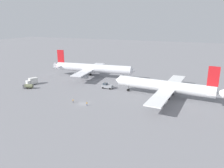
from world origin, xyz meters
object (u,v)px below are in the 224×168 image
object	(u,v)px
gse_catering_truck_tall	(32,81)
ground_crew_ramp_agent_by_cones	(73,101)
gse_fuel_bowser_stubby	(28,86)
pushback_tug	(107,86)
airliner_being_pushed	(165,86)
airliner_at_gate_left	(92,68)
ground_crew_marshaller_foreground	(87,104)

from	to	relation	value
gse_catering_truck_tall	ground_crew_ramp_agent_by_cones	xyz separation A→B (m)	(35.32, -14.93, -0.96)
gse_catering_truck_tall	gse_fuel_bowser_stubby	bearing A→B (deg)	-62.65
pushback_tug	gse_fuel_bowser_stubby	world-z (taller)	pushback_tug
airliner_being_pushed	gse_catering_truck_tall	world-z (taller)	airliner_being_pushed
airliner_at_gate_left	pushback_tug	size ratio (longest dim) A/B	6.06
pushback_tug	ground_crew_ramp_agent_by_cones	size ratio (longest dim) A/B	5.54
gse_catering_truck_tall	ground_crew_marshaller_foreground	size ratio (longest dim) A/B	3.98
airliner_being_pushed	gse_catering_truck_tall	distance (m)	69.65
ground_crew_ramp_agent_by_cones	pushback_tug	bearing A→B (deg)	78.88
airliner_at_gate_left	pushback_tug	distance (m)	25.60
gse_catering_truck_tall	ground_crew_marshaller_foreground	world-z (taller)	gse_catering_truck_tall
airliner_being_pushed	ground_crew_ramp_agent_by_cones	xyz separation A→B (m)	(-33.83, -22.67, -4.06)
airliner_at_gate_left	gse_fuel_bowser_stubby	bearing A→B (deg)	-118.85
ground_crew_marshaller_foreground	ground_crew_ramp_agent_by_cones	xyz separation A→B (m)	(-7.03, 0.69, -0.02)
pushback_tug	gse_fuel_bowser_stubby	bearing A→B (deg)	-156.29
ground_crew_marshaller_foreground	ground_crew_ramp_agent_by_cones	distance (m)	7.06
ground_crew_marshaller_foreground	pushback_tug	bearing A→B (deg)	95.27
airliner_at_gate_left	gse_catering_truck_tall	xyz separation A→B (m)	(-22.23, -27.09, -3.69)
ground_crew_ramp_agent_by_cones	airliner_at_gate_left	bearing A→B (deg)	107.31
pushback_tug	ground_crew_ramp_agent_by_cones	xyz separation A→B (m)	(-4.74, -24.13, -0.49)
ground_crew_marshaller_foreground	gse_catering_truck_tall	bearing A→B (deg)	159.76
airliner_at_gate_left	pushback_tug	xyz separation A→B (m)	(17.83, -17.89, -4.15)
ground_crew_marshaller_foreground	airliner_at_gate_left	bearing A→B (deg)	115.23
airliner_at_gate_left	ground_crew_ramp_agent_by_cones	bearing A→B (deg)	-72.69
airliner_at_gate_left	ground_crew_ramp_agent_by_cones	world-z (taller)	airliner_at_gate_left
ground_crew_ramp_agent_by_cones	ground_crew_marshaller_foreground	bearing A→B (deg)	-5.58
airliner_at_gate_left	airliner_being_pushed	size ratio (longest dim) A/B	1.04
airliner_being_pushed	ground_crew_marshaller_foreground	world-z (taller)	airliner_being_pushed
airliner_being_pushed	gse_fuel_bowser_stubby	distance (m)	67.31
pushback_tug	gse_catering_truck_tall	xyz separation A→B (m)	(-40.06, -9.20, 0.46)
airliner_at_gate_left	gse_fuel_bowser_stubby	xyz separation A→B (m)	(-18.69, -33.93, -4.11)
gse_fuel_bowser_stubby	ground_crew_ramp_agent_by_cones	world-z (taller)	gse_fuel_bowser_stubby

